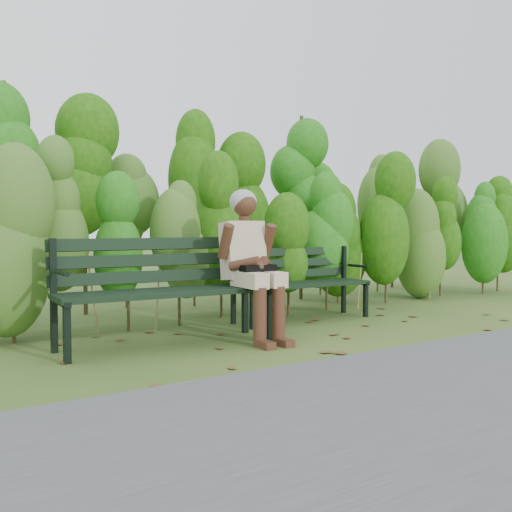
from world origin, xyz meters
TOP-DOWN VIEW (x-y plane):
  - ground at (0.00, 0.00)m, footprint 80.00×80.00m
  - footpath at (0.00, -2.20)m, footprint 60.00×2.50m
  - hedge_band at (0.00, 1.86)m, footprint 11.04×1.67m
  - leaf_litter at (-0.19, -0.11)m, footprint 5.82×2.22m
  - bench_left at (-0.99, 0.35)m, footprint 1.92×0.73m
  - bench_right at (0.85, 0.79)m, footprint 1.61×0.57m
  - seated_woman at (-0.23, 0.11)m, footprint 0.56×0.81m

SIDE VIEW (x-z plane):
  - ground at x=0.00m, z-range 0.00..0.00m
  - leaf_litter at x=-0.19m, z-range 0.00..0.01m
  - footpath at x=0.00m, z-range 0.00..0.01m
  - bench_right at x=0.85m, z-range 0.07..0.87m
  - bench_left at x=-0.99m, z-range 0.08..1.03m
  - seated_woman at x=-0.23m, z-range 0.09..1.47m
  - hedge_band at x=0.00m, z-range 0.05..2.47m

